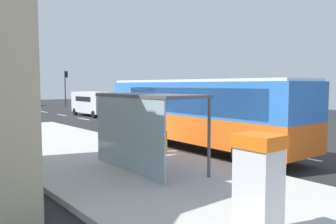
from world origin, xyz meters
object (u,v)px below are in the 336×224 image
(sedan_near, at_px, (27,100))
(recycling_bin_blue, at_px, (151,140))
(ticket_machine, at_px, (258,187))
(recycling_bin_yellow, at_px, (161,142))
(bus, at_px, (197,109))
(white_van, at_px, (93,102))
(traffic_light_near_side, at_px, (66,83))
(bus_shelter, at_px, (141,112))

(sedan_near, bearing_deg, recycling_bin_blue, -99.59)
(sedan_near, xyz_separation_m, ticket_machine, (-9.97, -46.42, 0.38))
(recycling_bin_blue, bearing_deg, recycling_bin_yellow, -90.00)
(bus, distance_m, sedan_near, 38.93)
(sedan_near, bearing_deg, bus, -95.92)
(sedan_near, bearing_deg, ticket_machine, -102.12)
(recycling_bin_blue, bearing_deg, white_van, 70.49)
(recycling_bin_yellow, xyz_separation_m, traffic_light_near_side, (9.70, 33.07, 2.58))
(white_van, relative_size, sedan_near, 1.16)
(white_van, distance_m, recycling_bin_yellow, 19.83)
(sedan_near, distance_m, traffic_light_near_side, 7.33)
(recycling_bin_blue, height_order, traffic_light_near_side, traffic_light_near_side)
(recycling_bin_yellow, height_order, traffic_light_near_side, traffic_light_near_side)
(recycling_bin_yellow, bearing_deg, traffic_light_near_side, 73.65)
(sedan_near, relative_size, traffic_light_near_side, 0.92)
(bus, bearing_deg, sedan_near, 84.08)
(recycling_bin_blue, relative_size, bus_shelter, 0.24)
(bus, xyz_separation_m, bus_shelter, (-4.70, -2.29, 0.25))
(bus, xyz_separation_m, recycling_bin_yellow, (-2.49, -0.49, -1.19))
(white_van, bearing_deg, sedan_near, 89.71)
(white_van, height_order, sedan_near, white_van)
(sedan_near, xyz_separation_m, recycling_bin_yellow, (-6.50, -39.20, -0.14))
(ticket_machine, distance_m, traffic_light_near_side, 42.44)
(sedan_near, bearing_deg, recycling_bin_yellow, -99.42)
(recycling_bin_yellow, bearing_deg, sedan_near, 80.58)
(traffic_light_near_side, xyz_separation_m, bus_shelter, (-11.91, -34.87, -1.14))
(white_van, bearing_deg, recycling_bin_yellow, -108.84)
(bus, distance_m, traffic_light_near_side, 33.40)
(recycling_bin_yellow, relative_size, recycling_bin_blue, 1.00)
(bus, height_order, traffic_light_near_side, traffic_light_near_side)
(bus, height_order, sedan_near, bus)
(bus, height_order, recycling_bin_blue, bus)
(white_van, xyz_separation_m, sedan_near, (0.10, 20.44, -0.55))
(bus, bearing_deg, bus_shelter, -154.04)
(ticket_machine, relative_size, traffic_light_near_side, 0.40)
(sedan_near, relative_size, bus_shelter, 1.12)
(recycling_bin_blue, distance_m, bus_shelter, 3.64)
(sedan_near, relative_size, recycling_bin_blue, 4.73)
(bus, bearing_deg, recycling_bin_blue, 175.15)
(recycling_bin_yellow, height_order, recycling_bin_blue, same)
(traffic_light_near_side, bearing_deg, bus, -102.48)
(white_van, xyz_separation_m, recycling_bin_yellow, (-6.40, -18.76, -0.69))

